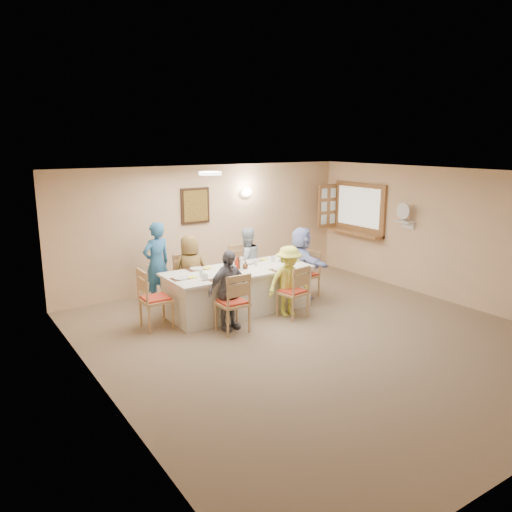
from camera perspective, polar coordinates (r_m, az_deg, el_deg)
ground at (r=7.88m, az=6.92°, el=-9.21°), size 7.00×7.00×0.00m
room_walls at (r=7.44m, az=7.24°, el=1.65°), size 7.00×7.00×7.00m
wall_picture at (r=10.12m, az=-6.95°, el=5.72°), size 0.62×0.05×0.72m
wall_sconce at (r=10.66m, az=-1.10°, el=7.26°), size 0.26×0.09×0.18m
ceiling_light at (r=7.99m, az=-5.26°, el=9.39°), size 0.36×0.36×0.05m
serving_hatch at (r=11.34m, az=11.74°, el=5.30°), size 0.06×1.50×1.15m
hatch_sill at (r=11.34m, az=11.19°, el=2.63°), size 0.30×1.50×0.05m
shutter_door at (r=11.71m, az=8.20°, el=5.67°), size 0.55×0.04×1.00m
fan_shelf at (r=10.40m, az=16.66°, el=3.79°), size 0.22×0.36×0.03m
desk_fan at (r=10.35m, az=16.60°, el=4.60°), size 0.30×0.30×0.28m
dining_table at (r=8.89m, az=-2.03°, el=-3.92°), size 2.61×1.10×0.76m
chair_back_left at (r=9.27m, az=-7.79°, el=-2.77°), size 0.46×0.46×0.93m
chair_back_right at (r=9.82m, az=-1.48°, el=-1.63°), size 0.50×0.50×0.97m
chair_front_left at (r=7.91m, az=-2.73°, el=-5.25°), size 0.48×0.48×0.98m
chair_front_right at (r=8.56m, az=4.21°, el=-4.02°), size 0.51×0.51×0.93m
chair_left_end at (r=8.19m, az=-11.36°, el=-4.76°), size 0.49×0.49×1.01m
chair_right_end at (r=9.74m, az=5.78°, el=-2.09°), size 0.47×0.47×0.88m
diner_back_left at (r=9.11m, az=-7.51°, el=-1.72°), size 0.74×0.56×1.34m
diner_back_right at (r=9.68m, az=-1.11°, el=-0.70°), size 0.69×0.56×1.35m
diner_front_left at (r=7.96m, az=-3.19°, el=-3.93°), size 0.84×0.51×1.30m
diner_front_right at (r=8.61m, az=3.74°, el=-2.87°), size 0.88×0.60×1.23m
diner_right_end at (r=9.60m, az=5.21°, el=-0.76°), size 1.39×0.73×1.38m
caregiver at (r=9.33m, az=-11.28°, el=-0.86°), size 0.71×0.59×1.54m
placemat_fl at (r=8.14m, az=-4.12°, el=-2.72°), size 0.36×0.27×0.01m
plate_fl at (r=8.14m, az=-4.12°, el=-2.66°), size 0.26×0.26×0.02m
napkin_fl at (r=8.19m, az=-2.85°, el=-2.57°), size 0.15×0.15×0.01m
placemat_fr at (r=8.77m, az=2.73°, el=-1.56°), size 0.33×0.25×0.01m
plate_fr at (r=8.77m, az=2.73°, el=-1.50°), size 0.23×0.23×0.01m
napkin_fr at (r=8.83m, az=3.86°, el=-1.42°), size 0.14×0.14×0.01m
placemat_bl at (r=8.86m, az=-6.78°, el=-1.48°), size 0.36×0.27×0.01m
plate_bl at (r=8.86m, az=-6.79°, el=-1.42°), size 0.25×0.25×0.02m
napkin_bl at (r=8.90m, az=-5.61°, el=-1.35°), size 0.14×0.14×0.01m
placemat_br at (r=9.44m, az=-0.27°, el=-0.49°), size 0.34×0.25×0.01m
plate_br at (r=9.44m, az=-0.27°, el=-0.43°), size 0.25×0.25×0.02m
napkin_br at (r=9.50m, az=0.80°, el=-0.37°), size 0.13×0.13×0.01m
placemat_le at (r=8.29m, az=-8.56°, el=-2.56°), size 0.32×0.24×0.01m
plate_le at (r=8.29m, az=-8.57°, el=-2.49°), size 0.25×0.25×0.02m
napkin_le at (r=8.32m, az=-7.30°, el=-2.42°), size 0.13×0.13×0.01m
placemat_re at (r=9.40m, az=3.79°, el=-0.58°), size 0.34×0.25×0.01m
plate_re at (r=9.40m, az=3.79°, el=-0.53°), size 0.25×0.25×0.02m
napkin_re at (r=9.47m, az=4.84°, el=-0.46°), size 0.15×0.15×0.01m
teacup_a at (r=8.15m, az=-5.88°, el=-2.43°), size 0.19×0.19×0.09m
teacup_b at (r=9.40m, az=-1.66°, el=-0.34°), size 0.14×0.14×0.08m
bowl_a at (r=8.44m, az=-2.52°, el=-2.00°), size 0.33×0.33×0.05m
bowl_b at (r=9.17m, az=-0.79°, el=-0.74°), size 0.30×0.30×0.06m
condiment_ketchup at (r=8.76m, az=-2.27°, el=-0.86°), size 0.12×0.12×0.21m
condiment_brown at (r=8.81m, az=-2.05°, el=-0.76°), size 0.12×0.12×0.22m
condiment_malt at (r=8.82m, az=-1.25°, el=-1.02°), size 0.12×0.12×0.14m
drinking_glass at (r=8.74m, az=-3.07°, el=-1.26°), size 0.06×0.06×0.09m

